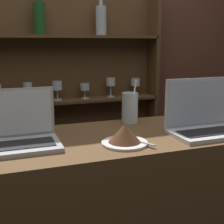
% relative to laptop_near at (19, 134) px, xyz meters
% --- Properties ---
extents(back_wall, '(7.00, 0.06, 2.70)m').
position_rel_laptop_near_xyz_m(back_wall, '(0.40, 1.10, 0.28)').
color(back_wall, brown).
rests_on(back_wall, ground_plane).
extents(back_shelf, '(1.34, 0.18, 1.82)m').
position_rel_laptop_near_xyz_m(back_shelf, '(0.43, 1.03, -0.11)').
color(back_shelf, brown).
rests_on(back_shelf, ground_plane).
extents(laptop_near, '(0.30, 0.22, 0.22)m').
position_rel_laptop_near_xyz_m(laptop_near, '(0.00, 0.00, 0.00)').
color(laptop_near, '#ADADB2').
rests_on(laptop_near, bar_counter).
extents(laptop_far, '(0.34, 0.20, 0.24)m').
position_rel_laptop_near_xyz_m(laptop_far, '(0.79, -0.10, 0.01)').
color(laptop_far, silver).
rests_on(laptop_far, bar_counter).
extents(cake_plate, '(0.18, 0.19, 0.08)m').
position_rel_laptop_near_xyz_m(cake_plate, '(0.39, -0.13, -0.01)').
color(cake_plate, silver).
rests_on(cake_plate, bar_counter).
extents(water_glass, '(0.08, 0.08, 0.22)m').
position_rel_laptop_near_xyz_m(water_glass, '(0.55, 0.19, 0.03)').
color(water_glass, silver).
rests_on(water_glass, bar_counter).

